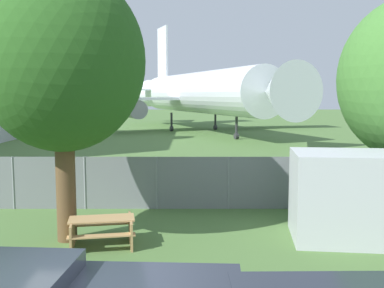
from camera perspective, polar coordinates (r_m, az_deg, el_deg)
perimeter_fence at (r=16.02m, az=-4.30°, el=-4.95°), size 56.07×0.07×1.88m
airplane at (r=50.23m, az=0.87°, el=6.49°), size 29.98×38.12×13.25m
portable_cabin at (r=13.47m, az=21.73°, el=-6.26°), size 4.37×2.73×2.46m
picnic_bench_open_grass at (r=12.51m, az=-11.17°, el=-10.46°), size 1.95×1.68×0.76m
tree_left_of_cabin at (r=12.71m, az=-15.97°, el=10.02°), size 4.47×4.47×7.42m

